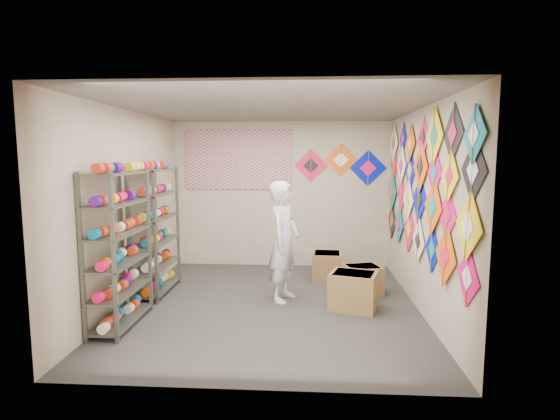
# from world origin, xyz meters

# --- Properties ---
(ground) EXTENTS (4.50, 4.50, 0.00)m
(ground) POSITION_xyz_m (0.00, 0.00, 0.00)
(ground) COLOR #33302C
(room_walls) EXTENTS (4.50, 4.50, 4.50)m
(room_walls) POSITION_xyz_m (0.00, 0.00, 1.64)
(room_walls) COLOR #B7A78C
(room_walls) RESTS_ON ground
(shelf_rack_front) EXTENTS (0.40, 1.10, 1.90)m
(shelf_rack_front) POSITION_xyz_m (-1.78, -0.85, 0.95)
(shelf_rack_front) COLOR #4C5147
(shelf_rack_front) RESTS_ON ground
(shelf_rack_back) EXTENTS (0.40, 1.10, 1.90)m
(shelf_rack_back) POSITION_xyz_m (-1.78, 0.45, 0.95)
(shelf_rack_back) COLOR #4C5147
(shelf_rack_back) RESTS_ON ground
(string_spools) EXTENTS (0.12, 2.36, 0.12)m
(string_spools) POSITION_xyz_m (-1.78, -0.20, 1.05)
(string_spools) COLOR #FC0D4F
(string_spools) RESTS_ON ground
(kite_wall_display) EXTENTS (0.05, 4.33, 2.03)m
(kite_wall_display) POSITION_xyz_m (1.98, 0.01, 1.63)
(kite_wall_display) COLOR #F10C68
(kite_wall_display) RESTS_ON room_walls
(back_wall_kites) EXTENTS (1.70, 0.02, 0.79)m
(back_wall_kites) POSITION_xyz_m (1.11, 2.24, 1.91)
(back_wall_kites) COLOR red
(back_wall_kites) RESTS_ON room_walls
(poster) EXTENTS (2.00, 0.01, 1.10)m
(poster) POSITION_xyz_m (-0.80, 2.23, 2.00)
(poster) COLOR #684393
(poster) RESTS_ON room_walls
(shopkeeper) EXTENTS (0.86, 0.77, 1.72)m
(shopkeeper) POSITION_xyz_m (0.16, 0.23, 0.86)
(shopkeeper) COLOR silver
(shopkeeper) RESTS_ON ground
(carton_a) EXTENTS (0.72, 0.65, 0.50)m
(carton_a) POSITION_xyz_m (1.12, -0.10, 0.25)
(carton_a) COLOR olive
(carton_a) RESTS_ON ground
(carton_b) EXTENTS (0.62, 0.56, 0.43)m
(carton_b) POSITION_xyz_m (1.33, 0.57, 0.22)
(carton_b) COLOR olive
(carton_b) RESTS_ON ground
(carton_c) EXTENTS (0.51, 0.56, 0.46)m
(carton_c) POSITION_xyz_m (0.83, 1.32, 0.23)
(carton_c) COLOR olive
(carton_c) RESTS_ON ground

